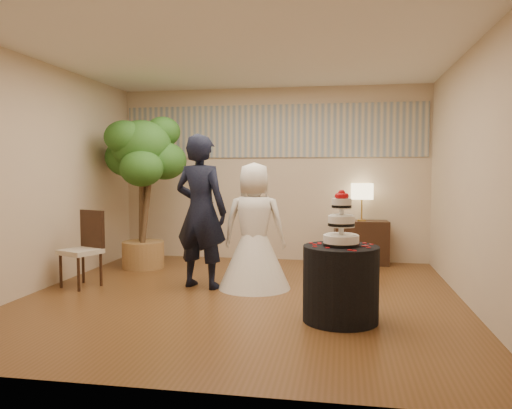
% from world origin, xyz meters
% --- Properties ---
extents(floor, '(5.00, 5.00, 0.00)m').
position_xyz_m(floor, '(0.00, 0.00, 0.00)').
color(floor, brown).
rests_on(floor, ground).
extents(ceiling, '(5.00, 5.00, 0.00)m').
position_xyz_m(ceiling, '(0.00, 0.00, 2.80)').
color(ceiling, white).
rests_on(ceiling, wall_back).
extents(wall_back, '(5.00, 0.06, 2.80)m').
position_xyz_m(wall_back, '(0.00, 2.50, 1.40)').
color(wall_back, beige).
rests_on(wall_back, ground).
extents(wall_front, '(5.00, 0.06, 2.80)m').
position_xyz_m(wall_front, '(0.00, -2.50, 1.40)').
color(wall_front, beige).
rests_on(wall_front, ground).
extents(wall_left, '(0.06, 5.00, 2.80)m').
position_xyz_m(wall_left, '(-2.50, 0.00, 1.40)').
color(wall_left, beige).
rests_on(wall_left, ground).
extents(wall_right, '(0.06, 5.00, 2.80)m').
position_xyz_m(wall_right, '(2.50, 0.00, 1.40)').
color(wall_right, beige).
rests_on(wall_right, ground).
extents(mural_border, '(4.90, 0.02, 0.85)m').
position_xyz_m(mural_border, '(0.00, 2.48, 2.10)').
color(mural_border, '#A09F95').
rests_on(mural_border, wall_back).
extents(groom, '(0.79, 0.62, 1.91)m').
position_xyz_m(groom, '(-0.59, 0.38, 0.96)').
color(groom, black).
rests_on(groom, floor).
extents(bride, '(0.94, 0.94, 1.57)m').
position_xyz_m(bride, '(0.07, 0.45, 0.78)').
color(bride, white).
rests_on(bride, floor).
extents(cake_table, '(0.94, 0.94, 0.74)m').
position_xyz_m(cake_table, '(1.14, -0.75, 0.37)').
color(cake_table, black).
rests_on(cake_table, floor).
extents(wedding_cake, '(0.35, 0.35, 0.55)m').
position_xyz_m(wedding_cake, '(1.14, -0.75, 1.01)').
color(wedding_cake, white).
rests_on(wedding_cake, cake_table).
extents(console, '(0.85, 0.44, 0.68)m').
position_xyz_m(console, '(1.44, 2.27, 0.34)').
color(console, black).
rests_on(console, floor).
extents(table_lamp, '(0.33, 0.33, 0.58)m').
position_xyz_m(table_lamp, '(1.44, 2.27, 0.97)').
color(table_lamp, beige).
rests_on(table_lamp, console).
extents(ficus_tree, '(1.36, 1.36, 2.33)m').
position_xyz_m(ficus_tree, '(-1.80, 1.43, 1.16)').
color(ficus_tree, '#2B5E1D').
rests_on(ficus_tree, floor).
extents(side_chair, '(0.58, 0.59, 0.96)m').
position_xyz_m(side_chair, '(-2.09, 0.13, 0.48)').
color(side_chair, black).
rests_on(side_chair, floor).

